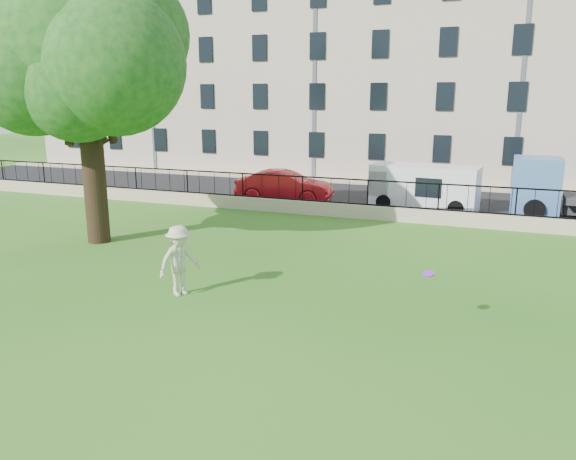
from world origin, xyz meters
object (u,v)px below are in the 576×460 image
at_px(frisbee, 428,274).
at_px(white_van, 424,187).
at_px(man, 180,261).
at_px(tree, 82,48).
at_px(red_sedan, 284,186).

xyz_separation_m(frisbee, white_van, (-2.00, 14.30, -0.29)).
distance_m(man, white_van, 15.07).
height_order(tree, white_van, tree).
height_order(red_sedan, white_van, white_van).
bearing_deg(tree, white_van, 44.99).
bearing_deg(white_van, frisbee, -76.49).
bearing_deg(white_van, red_sedan, -168.57).
height_order(man, white_van, white_van).
relative_size(man, red_sedan, 0.40).
distance_m(tree, red_sedan, 12.06).
relative_size(man, white_van, 0.39).
relative_size(man, frisbee, 7.13).
bearing_deg(frisbee, red_sedan, 122.96).
bearing_deg(white_van, tree, -129.46).
bearing_deg(red_sedan, tree, 152.70).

